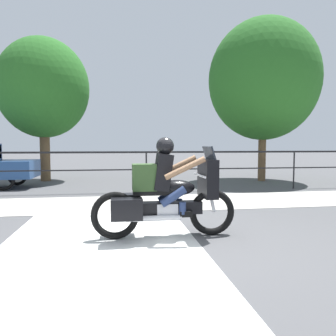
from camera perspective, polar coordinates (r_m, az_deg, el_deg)
ground_plane at (r=5.31m, az=1.53°, el=-12.48°), size 120.00×120.00×0.00m
sidewalk_band at (r=8.59m, az=-2.57°, el=-6.02°), size 44.00×2.40×0.01m
crosswalk_band at (r=5.04m, az=-11.79°, el=-13.41°), size 2.98×6.00×0.01m
fence_railing at (r=10.49m, az=-3.80°, el=1.41°), size 36.00×0.05×1.30m
motorcycle at (r=5.33m, az=-0.55°, el=-4.37°), size 2.37×0.76×1.63m
tree_behind_sign at (r=14.43m, az=16.30°, el=14.51°), size 4.48×4.48×6.63m
tree_behind_car at (r=14.69m, az=-20.89°, el=12.82°), size 3.68×3.68×5.85m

